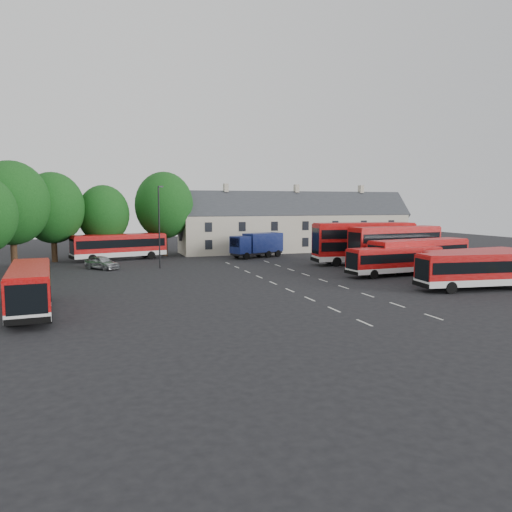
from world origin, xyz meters
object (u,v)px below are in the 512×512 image
(bus_row_a, at_px, (481,268))
(box_truck, at_px, (258,244))
(lamppost, at_px, (159,225))
(bus_dd_south, at_px, (395,244))
(silver_car, at_px, (102,262))
(bus_west, at_px, (30,285))

(bus_row_a, relative_size, box_truck, 1.44)
(box_truck, bearing_deg, lamppost, -172.73)
(bus_dd_south, distance_m, silver_car, 32.77)
(box_truck, bearing_deg, silver_car, 176.15)
(bus_dd_south, distance_m, bus_west, 38.75)
(box_truck, xyz_separation_m, silver_car, (-20.06, -6.08, -1.07))
(box_truck, height_order, silver_car, box_truck)
(bus_west, bearing_deg, bus_row_a, -97.95)
(bus_dd_south, height_order, box_truck, bus_dd_south)
(silver_car, bearing_deg, lamppost, -49.33)
(bus_dd_south, distance_m, box_truck, 18.66)
(box_truck, relative_size, lamppost, 0.85)
(bus_west, distance_m, lamppost, 23.30)
(bus_west, relative_size, lamppost, 1.21)
(bus_dd_south, relative_size, bus_west, 1.04)
(bus_west, bearing_deg, silver_car, -17.21)
(silver_car, height_order, lamppost, lamppost)
(bus_west, bearing_deg, box_truck, -46.43)
(box_truck, bearing_deg, bus_row_a, -92.68)
(box_truck, relative_size, silver_car, 1.77)
(bus_dd_south, distance_m, lamppost, 26.53)
(bus_row_a, relative_size, silver_car, 2.54)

